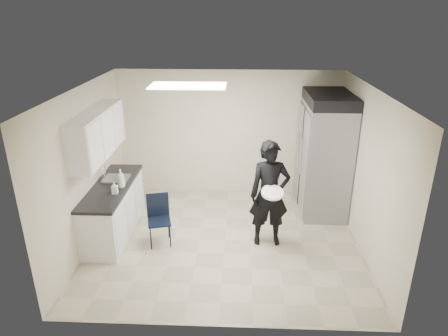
{
  "coord_description": "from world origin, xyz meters",
  "views": [
    {
      "loc": [
        0.24,
        -5.89,
        3.72
      ],
      "look_at": [
        -0.02,
        0.2,
        1.26
      ],
      "focal_mm": 32.0,
      "sensor_mm": 36.0,
      "label": 1
    }
  ],
  "objects_px": {
    "commercial_fridge": "(324,159)",
    "folding_chair": "(159,222)",
    "lower_counter": "(114,210)",
    "man_tuxedo": "(270,194)"
  },
  "relations": [
    {
      "from": "commercial_fridge",
      "to": "man_tuxedo",
      "type": "bearing_deg",
      "value": -130.52
    },
    {
      "from": "commercial_fridge",
      "to": "folding_chair",
      "type": "bearing_deg",
      "value": -154.22
    },
    {
      "from": "lower_counter",
      "to": "folding_chair",
      "type": "bearing_deg",
      "value": -21.09
    },
    {
      "from": "commercial_fridge",
      "to": "folding_chair",
      "type": "height_order",
      "value": "commercial_fridge"
    },
    {
      "from": "lower_counter",
      "to": "man_tuxedo",
      "type": "bearing_deg",
      "value": -4.55
    },
    {
      "from": "lower_counter",
      "to": "folding_chair",
      "type": "height_order",
      "value": "lower_counter"
    },
    {
      "from": "lower_counter",
      "to": "man_tuxedo",
      "type": "height_order",
      "value": "man_tuxedo"
    },
    {
      "from": "lower_counter",
      "to": "man_tuxedo",
      "type": "relative_size",
      "value": 1.06
    },
    {
      "from": "commercial_fridge",
      "to": "man_tuxedo",
      "type": "relative_size",
      "value": 1.17
    },
    {
      "from": "folding_chair",
      "to": "man_tuxedo",
      "type": "relative_size",
      "value": 0.46
    }
  ]
}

